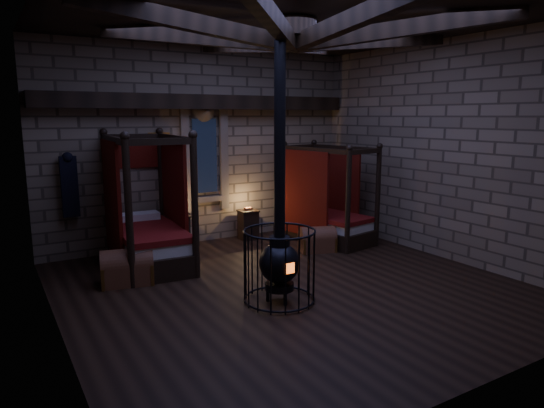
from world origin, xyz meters
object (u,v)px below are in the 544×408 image
bed_right (326,218)px  trunk_left (127,268)px  stove (279,260)px  bed_left (148,233)px  trunk_right (317,240)px

bed_right → trunk_left: bearing=177.9°
stove → bed_left: bearing=112.7°
bed_right → stove: (-2.82, -2.57, 0.13)m
bed_right → trunk_right: size_ratio=2.62×
trunk_left → bed_right: bearing=20.0°
bed_right → stove: bearing=-147.3°
bed_left → trunk_right: (3.24, -0.96, -0.36)m
bed_left → trunk_left: bed_left is taller
bed_left → bed_right: bed_left is taller
trunk_left → trunk_right: 3.89m
bed_right → trunk_left: (-4.59, -0.61, -0.25)m
trunk_left → bed_left: bearing=67.5°
bed_right → trunk_right: bed_right is taller
bed_right → trunk_left: bed_right is taller
bed_left → trunk_right: size_ratio=2.93×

